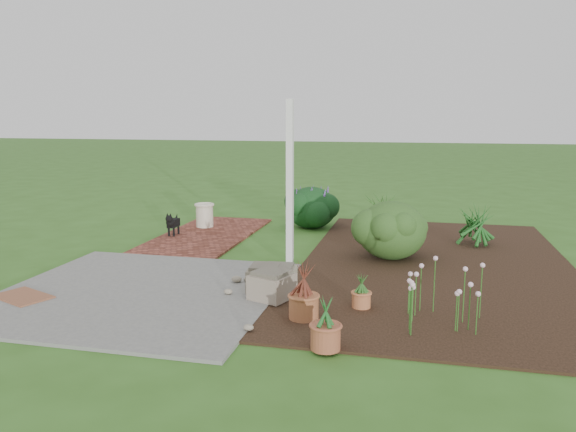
% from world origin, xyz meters
% --- Properties ---
extents(ground, '(80.00, 80.00, 0.00)m').
position_xyz_m(ground, '(0.00, 0.00, 0.00)').
color(ground, '#35621F').
rests_on(ground, ground).
extents(concrete_patio, '(3.50, 3.50, 0.04)m').
position_xyz_m(concrete_patio, '(-1.25, -1.75, 0.02)').
color(concrete_patio, slate).
rests_on(concrete_patio, ground).
extents(brick_path, '(1.60, 3.50, 0.04)m').
position_xyz_m(brick_path, '(-1.70, 1.75, 0.02)').
color(brick_path, '#5E2A1D').
rests_on(brick_path, ground).
extents(garden_bed, '(4.00, 7.00, 0.03)m').
position_xyz_m(garden_bed, '(2.50, 0.50, 0.01)').
color(garden_bed, black).
rests_on(garden_bed, ground).
extents(veranda_post, '(0.10, 0.10, 2.50)m').
position_xyz_m(veranda_post, '(0.30, 0.10, 1.25)').
color(veranda_post, white).
rests_on(veranda_post, ground).
extents(stone_trough_near, '(0.58, 0.58, 0.30)m').
position_xyz_m(stone_trough_near, '(0.48, -1.64, 0.19)').
color(stone_trough_near, gray).
rests_on(stone_trough_near, concrete_patio).
extents(stone_trough_mid, '(0.46, 0.46, 0.28)m').
position_xyz_m(stone_trough_mid, '(0.31, -1.34, 0.18)').
color(stone_trough_mid, '#716A54').
rests_on(stone_trough_mid, concrete_patio).
extents(stone_trough_far, '(0.45, 0.45, 0.28)m').
position_xyz_m(stone_trough_far, '(0.48, -1.30, 0.18)').
color(stone_trough_far, gray).
rests_on(stone_trough_far, concrete_patio).
extents(coir_doormat, '(0.83, 0.69, 0.02)m').
position_xyz_m(coir_doormat, '(-2.54, -2.33, 0.05)').
color(coir_doormat, brown).
rests_on(coir_doormat, concrete_patio).
extents(black_dog, '(0.15, 0.48, 0.41)m').
position_xyz_m(black_dog, '(-2.27, 1.46, 0.29)').
color(black_dog, black).
rests_on(black_dog, brick_path).
extents(cream_ceramic_urn, '(0.44, 0.44, 0.46)m').
position_xyz_m(cream_ceramic_urn, '(-2.00, 2.39, 0.27)').
color(cream_ceramic_urn, beige).
rests_on(cream_ceramic_urn, brick_path).
extents(evergreen_shrub, '(1.20, 1.20, 0.93)m').
position_xyz_m(evergreen_shrub, '(1.79, 0.78, 0.50)').
color(evergreen_shrub, '#103916').
rests_on(evergreen_shrub, garden_bed).
extents(agapanthus_clump_back, '(1.07, 1.07, 0.83)m').
position_xyz_m(agapanthus_clump_back, '(3.17, 2.03, 0.44)').
color(agapanthus_clump_back, '#0B3A0F').
rests_on(agapanthus_clump_back, garden_bed).
extents(agapanthus_clump_front, '(1.21, 1.21, 0.90)m').
position_xyz_m(agapanthus_clump_front, '(1.50, 2.94, 0.48)').
color(agapanthus_clump_front, '#1A4012').
rests_on(agapanthus_clump_front, garden_bed).
extents(pink_flower_patch, '(1.19, 1.19, 0.64)m').
position_xyz_m(pink_flower_patch, '(2.49, -2.03, 0.35)').
color(pink_flower_patch, '#113D0F').
rests_on(pink_flower_patch, garden_bed).
extents(terracotta_pot_bronze, '(0.43, 0.43, 0.27)m').
position_xyz_m(terracotta_pot_bronze, '(1.00, -2.21, 0.16)').
color(terracotta_pot_bronze, '#A05C36').
rests_on(terracotta_pot_bronze, garden_bed).
extents(terracotta_pot_small_left, '(0.27, 0.27, 0.19)m').
position_xyz_m(terracotta_pot_small_left, '(1.59, -1.69, 0.12)').
color(terracotta_pot_small_left, '#B4673D').
rests_on(terracotta_pot_small_left, garden_bed).
extents(terracotta_pot_small_right, '(0.36, 0.36, 0.25)m').
position_xyz_m(terracotta_pot_small_right, '(1.37, -2.98, 0.15)').
color(terracotta_pot_small_right, '#9F5135').
rests_on(terracotta_pot_small_right, garden_bed).
extents(purple_flowering_bush, '(1.30, 1.30, 0.86)m').
position_xyz_m(purple_flowering_bush, '(0.07, 3.02, 0.43)').
color(purple_flowering_bush, black).
rests_on(purple_flowering_bush, ground).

